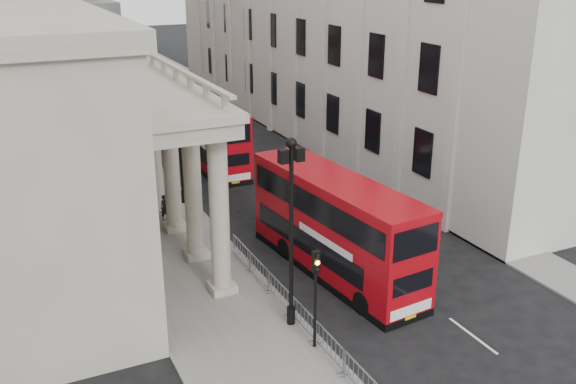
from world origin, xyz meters
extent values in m
plane|color=black|center=(0.00, 0.00, 0.00)|extent=(260.00, 260.00, 0.00)
cube|color=slate|center=(-3.00, 30.00, 0.06)|extent=(6.00, 140.00, 0.12)
cube|color=slate|center=(13.50, 30.00, 0.06)|extent=(3.00, 140.00, 0.12)
cube|color=slate|center=(-0.05, 30.00, 0.07)|extent=(0.20, 140.00, 0.14)
cube|color=gray|center=(-10.50, 18.00, 6.00)|extent=(9.00, 28.00, 12.00)
cube|color=#60605E|center=(6.00, 92.00, 4.00)|extent=(8.00, 8.00, 8.00)
cylinder|color=black|center=(-0.60, 4.00, 0.52)|extent=(0.36, 0.36, 0.80)
cylinder|color=black|center=(-0.60, 4.00, 4.12)|extent=(0.18, 0.18, 8.00)
sphere|color=black|center=(-0.60, 4.00, 8.22)|extent=(0.44, 0.44, 0.44)
cube|color=black|center=(-0.25, 4.00, 7.72)|extent=(0.35, 0.35, 0.55)
cube|color=black|center=(-0.95, 4.00, 7.72)|extent=(0.35, 0.35, 0.55)
cylinder|color=black|center=(-0.60, 20.00, 0.52)|extent=(0.36, 0.36, 0.80)
cylinder|color=black|center=(-0.60, 20.00, 4.12)|extent=(0.18, 0.18, 8.00)
sphere|color=black|center=(-0.60, 20.00, 8.22)|extent=(0.44, 0.44, 0.44)
cube|color=black|center=(-0.25, 20.00, 7.72)|extent=(0.35, 0.35, 0.55)
cube|color=black|center=(-0.95, 20.00, 7.72)|extent=(0.35, 0.35, 0.55)
cylinder|color=black|center=(-0.60, 36.00, 0.52)|extent=(0.36, 0.36, 0.80)
cylinder|color=black|center=(-0.60, 36.00, 4.12)|extent=(0.18, 0.18, 8.00)
sphere|color=black|center=(-0.60, 36.00, 8.22)|extent=(0.44, 0.44, 0.44)
cube|color=black|center=(-0.25, 36.00, 7.72)|extent=(0.35, 0.35, 0.55)
cube|color=black|center=(-0.95, 36.00, 7.72)|extent=(0.35, 0.35, 0.55)
cylinder|color=black|center=(-0.50, 2.00, 1.82)|extent=(0.12, 0.12, 3.40)
cube|color=black|center=(-0.50, 2.00, 3.97)|extent=(0.28, 0.22, 0.90)
sphere|color=black|center=(-0.50, 1.87, 4.27)|extent=(0.18, 0.18, 0.18)
sphere|color=orange|center=(-0.50, 1.87, 3.97)|extent=(0.18, 0.18, 0.18)
sphere|color=black|center=(-0.50, 1.87, 3.67)|extent=(0.18, 0.18, 0.18)
cube|color=gray|center=(-0.35, -1.30, 0.67)|extent=(0.50, 2.30, 1.10)
cube|color=gray|center=(-0.35, 1.05, 0.67)|extent=(0.50, 2.30, 1.10)
cube|color=gray|center=(-0.35, 3.40, 0.67)|extent=(0.50, 2.30, 1.10)
cube|color=gray|center=(-0.35, 5.75, 0.67)|extent=(0.50, 2.30, 1.10)
cube|color=gray|center=(-0.35, 8.10, 0.67)|extent=(0.50, 2.30, 1.10)
cube|color=gray|center=(-0.35, 10.45, 0.67)|extent=(0.50, 2.30, 1.10)
cube|color=#9F0710|center=(3.55, 7.61, 1.48)|extent=(3.89, 11.74, 2.20)
cube|color=#9F0710|center=(3.55, 7.61, 3.76)|extent=(3.89, 11.74, 1.92)
cube|color=#9F0710|center=(3.55, 7.61, 4.86)|extent=(3.94, 11.79, 0.27)
cube|color=black|center=(3.55, 7.61, 0.19)|extent=(3.91, 11.74, 0.38)
cube|color=black|center=(3.55, 7.61, 1.76)|extent=(3.73, 9.56, 1.10)
cube|color=black|center=(3.55, 7.61, 3.87)|extent=(3.89, 11.09, 1.21)
cube|color=white|center=(4.13, 1.88, 0.71)|extent=(2.30, 0.30, 0.49)
cube|color=yellow|center=(4.13, 1.87, 0.35)|extent=(0.61, 0.10, 0.14)
cylinder|color=black|center=(2.72, 3.50, 0.55)|extent=(0.46, 1.13, 1.10)
cylinder|color=black|center=(5.19, 3.74, 0.55)|extent=(0.46, 1.13, 1.10)
cylinder|color=black|center=(2.05, 10.16, 0.55)|extent=(0.46, 1.13, 1.10)
cylinder|color=black|center=(4.51, 10.41, 0.55)|extent=(0.46, 1.13, 1.10)
cube|color=#A10710|center=(3.63, 27.05, 1.41)|extent=(2.72, 11.03, 2.10)
cube|color=#A10710|center=(3.63, 27.05, 3.59)|extent=(2.72, 11.03, 1.83)
cube|color=#A10710|center=(3.63, 27.05, 4.64)|extent=(2.77, 11.07, 0.26)
cube|color=black|center=(3.63, 27.05, 0.18)|extent=(2.74, 11.03, 0.37)
cube|color=black|center=(3.63, 27.05, 1.68)|extent=(2.77, 8.93, 1.05)
cube|color=black|center=(3.63, 27.05, 3.69)|extent=(2.78, 10.40, 1.15)
cube|color=white|center=(3.58, 21.55, 0.68)|extent=(2.20, 0.08, 0.47)
cube|color=yellow|center=(3.58, 21.54, 0.34)|extent=(0.58, 0.05, 0.14)
cylinder|color=black|center=(2.41, 23.23, 0.52)|extent=(0.35, 1.05, 1.05)
cylinder|color=black|center=(4.78, 23.21, 0.52)|extent=(0.35, 1.05, 1.05)
cylinder|color=black|center=(2.47, 29.62, 0.52)|extent=(0.35, 1.05, 1.05)
cylinder|color=black|center=(4.84, 29.60, 0.52)|extent=(0.35, 1.05, 1.05)
imported|color=black|center=(-2.43, 17.60, 0.92)|extent=(0.65, 0.50, 1.59)
imported|color=black|center=(-3.89, 14.72, 0.96)|extent=(1.03, 0.98, 1.68)
imported|color=black|center=(-3.77, 20.98, 0.89)|extent=(0.90, 0.83, 1.54)
camera|label=1|loc=(-11.03, -17.66, 15.12)|focal=40.00mm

